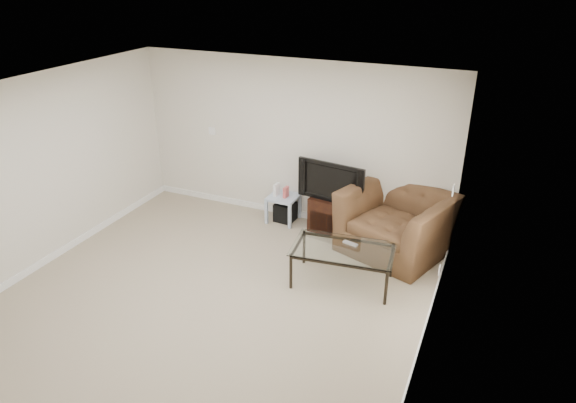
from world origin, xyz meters
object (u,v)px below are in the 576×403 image
at_px(subwoofer, 285,212).
at_px(side_table, 283,208).
at_px(television, 334,180).
at_px(tv_stand, 333,214).
at_px(recliner, 397,213).
at_px(coffee_table, 342,266).

bearing_deg(subwoofer, side_table, -146.93).
xyz_separation_m(television, side_table, (-0.82, 0.03, -0.63)).
xyz_separation_m(tv_stand, recliner, (0.99, -0.23, 0.33)).
relative_size(tv_stand, side_table, 1.47).
relative_size(television, side_table, 2.19).
height_order(subwoofer, coffee_table, coffee_table).
bearing_deg(recliner, television, -172.07).
height_order(television, recliner, recliner).
bearing_deg(tv_stand, subwoofer, -175.51).
xyz_separation_m(tv_stand, subwoofer, (-0.80, 0.02, -0.12)).
height_order(recliner, coffee_table, recliner).
relative_size(recliner, coffee_table, 1.08).
distance_m(tv_stand, subwoofer, 0.80).
distance_m(television, side_table, 1.03).
relative_size(side_table, recliner, 0.32).
height_order(tv_stand, coffee_table, tv_stand).
distance_m(subwoofer, coffee_table, 1.88).
bearing_deg(tv_stand, recliner, -7.31).
xyz_separation_m(television, coffee_table, (0.57, -1.25, -0.59)).
height_order(side_table, subwoofer, side_table).
height_order(subwoofer, recliner, recliner).
height_order(tv_stand, recliner, recliner).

